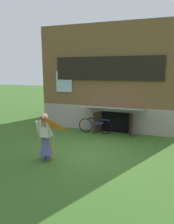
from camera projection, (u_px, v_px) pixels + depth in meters
ground_plane at (87, 152)px, 8.05m from camera, size 60.00×60.00×0.00m
log_house at (116, 78)px, 12.41m from camera, size 7.25×5.70×5.37m
person at (46, 141)px, 7.24m from camera, size 0.61×0.53×1.68m
kite at (46, 128)px, 6.57m from camera, size 0.85×0.82×1.60m
bicycle_blue at (95, 126)px, 10.41m from camera, size 1.73×0.11×0.79m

